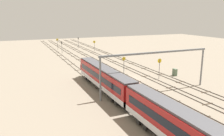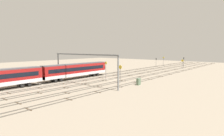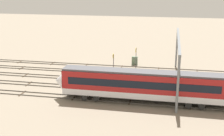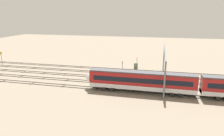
# 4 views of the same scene
# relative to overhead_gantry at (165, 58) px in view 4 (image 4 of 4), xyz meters

# --- Properties ---
(ground_plane) EXTENTS (210.40, 210.40, 0.00)m
(ground_plane) POSITION_rel_overhead_gantry_xyz_m (11.27, -0.01, -6.58)
(ground_plane) COLOR gray
(track_near_foreground) EXTENTS (194.40, 2.40, 0.16)m
(track_near_foreground) POSITION_rel_overhead_gantry_xyz_m (11.27, -9.31, -6.51)
(track_near_foreground) COLOR #59544C
(track_near_foreground) RESTS_ON ground
(track_second_near) EXTENTS (194.40, 2.40, 0.16)m
(track_second_near) POSITION_rel_overhead_gantry_xyz_m (11.27, -4.66, -6.51)
(track_second_near) COLOR #59544C
(track_second_near) RESTS_ON ground
(track_middle) EXTENTS (194.40, 2.40, 0.16)m
(track_middle) POSITION_rel_overhead_gantry_xyz_m (11.27, -0.01, -6.51)
(track_middle) COLOR #59544C
(track_middle) RESTS_ON ground
(track_second_far) EXTENTS (194.40, 2.40, 0.16)m
(track_second_far) POSITION_rel_overhead_gantry_xyz_m (11.27, 4.63, -6.51)
(track_second_far) COLOR #59544C
(track_second_far) RESTS_ON ground
(track_with_train) EXTENTS (194.40, 2.40, 0.16)m
(track_with_train) POSITION_rel_overhead_gantry_xyz_m (11.27, 9.28, -6.51)
(track_with_train) COLOR #59544C
(track_with_train) RESTS_ON ground
(overhead_gantry) EXTENTS (0.40, 24.50, 8.32)m
(overhead_gantry) POSITION_rel_overhead_gantry_xyz_m (0.00, 0.00, 0.00)
(overhead_gantry) COLOR slate
(overhead_gantry) RESTS_ON ground
(speed_sign_near_foreground) EXTENTS (0.14, 1.08, 5.06)m
(speed_sign_near_foreground) POSITION_rel_overhead_gantry_xyz_m (7.92, -6.39, -3.16)
(speed_sign_near_foreground) COLOR #4C4C51
(speed_sign_near_foreground) RESTS_ON ground
(speed_sign_mid_trackside) EXTENTS (0.14, 0.87, 5.58)m
(speed_sign_mid_trackside) POSITION_rel_overhead_gantry_xyz_m (10.88, 1.78, -3.04)
(speed_sign_mid_trackside) COLOR #4C4C51
(speed_sign_mid_trackside) RESTS_ON ground
(speed_sign_distant_end) EXTENTS (0.14, 1.08, 4.65)m
(speed_sign_distant_end) POSITION_rel_overhead_gantry_xyz_m (56.00, -6.54, -3.42)
(speed_sign_distant_end) COLOR #4C4C51
(speed_sign_distant_end) RESTS_ON ground
(relay_cabinet) EXTENTS (1.24, 0.67, 1.80)m
(relay_cabinet) POSITION_rel_overhead_gantry_xyz_m (8.81, -11.92, -5.68)
(relay_cabinet) COLOR #597259
(relay_cabinet) RESTS_ON ground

